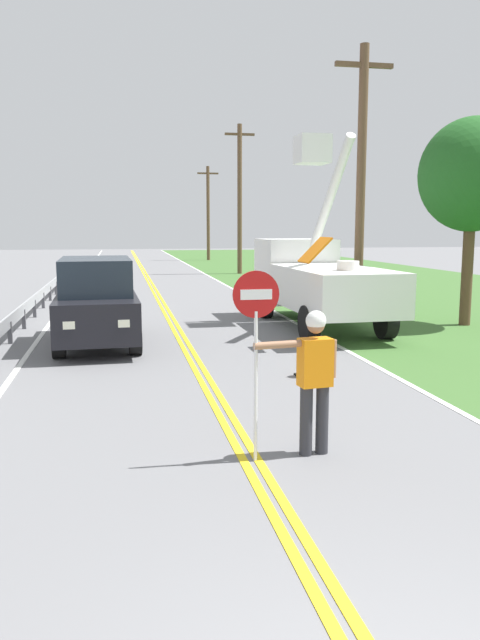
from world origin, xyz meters
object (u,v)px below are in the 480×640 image
at_px(stop_sign_paddle, 256,323).
at_px(utility_bucket_truck, 315,277).
at_px(flagger_worker, 314,373).
at_px(utility_pole_near, 361,179).
at_px(traffic_cone_lead, 307,359).
at_px(oncoming_suv_nearest, 97,301).
at_px(utility_pole_far, 208,211).
at_px(utility_pole_mid, 240,197).
at_px(roadside_tree_verge, 472,176).

height_order(stop_sign_paddle, utility_bucket_truck, utility_bucket_truck).
distance_m(flagger_worker, stop_sign_paddle, 1.02).
bearing_deg(utility_bucket_truck, utility_pole_near, 31.23).
relative_size(utility_pole_near, traffic_cone_lead, 11.70).
distance_m(utility_bucket_truck, utility_pole_near, 3.51).
bearing_deg(oncoming_suv_nearest, utility_pole_far, 77.95).
xyz_separation_m(flagger_worker, utility_pole_far, (5.28, 46.33, 3.12)).
height_order(flagger_worker, utility_pole_mid, utility_pole_mid).
distance_m(flagger_worker, traffic_cone_lead, 4.16).
relative_size(utility_pole_near, utility_pole_mid, 0.92).
relative_size(utility_bucket_truck, utility_pole_far, 0.86).
height_order(stop_sign_paddle, traffic_cone_lead, stop_sign_paddle).
bearing_deg(stop_sign_paddle, utility_pole_near, 62.75).
relative_size(utility_pole_mid, roadside_tree_verge, 1.51).
height_order(utility_pole_mid, traffic_cone_lead, utility_pole_mid).
bearing_deg(stop_sign_paddle, utility_bucket_truck, 68.38).
relative_size(utility_pole_mid, utility_pole_far, 1.12).
bearing_deg(roadside_tree_verge, utility_pole_near, 143.86).
xyz_separation_m(utility_pole_near, roadside_tree_verge, (2.57, -1.88, -0.01)).
distance_m(flagger_worker, utility_pole_near, 12.50).
distance_m(utility_pole_mid, roadside_tree_verge, 21.29).
bearing_deg(traffic_cone_lead, utility_bucket_truck, 70.83).
bearing_deg(utility_bucket_truck, stop_sign_paddle, -111.62).
distance_m(utility_bucket_truck, utility_pole_far, 36.53).
height_order(flagger_worker, stop_sign_paddle, stop_sign_paddle).
bearing_deg(utility_pole_mid, roadside_tree_verge, -82.98).
bearing_deg(utility_pole_mid, utility_pole_far, 88.74).
bearing_deg(utility_bucket_truck, oncoming_suv_nearest, -162.53).
relative_size(flagger_worker, utility_pole_far, 0.23).
relative_size(utility_pole_near, utility_pole_far, 1.03).
height_order(utility_pole_near, traffic_cone_lead, utility_pole_near).
height_order(stop_sign_paddle, utility_pole_far, utility_pole_far).
bearing_deg(oncoming_suv_nearest, stop_sign_paddle, -75.28).
bearing_deg(utility_pole_near, stop_sign_paddle, -117.25).
bearing_deg(flagger_worker, utility_bucket_truck, 72.07).
height_order(utility_pole_mid, utility_pole_far, utility_pole_mid).
distance_m(utility_pole_far, roadside_tree_verge, 37.27).
relative_size(utility_bucket_truck, traffic_cone_lead, 9.79).
xyz_separation_m(stop_sign_paddle, roadside_tree_verge, (8.29, 9.23, 2.56)).
bearing_deg(utility_pole_far, stop_sign_paddle, -97.42).
bearing_deg(oncoming_suv_nearest, traffic_cone_lead, -45.41).
bearing_deg(stop_sign_paddle, oncoming_suv_nearest, 104.72).
height_order(flagger_worker, oncoming_suv_nearest, oncoming_suv_nearest).
distance_m(flagger_worker, oncoming_suv_nearest, 8.54).
relative_size(stop_sign_paddle, roadside_tree_verge, 0.39).
distance_m(utility_bucket_truck, traffic_cone_lead, 6.46).
height_order(oncoming_suv_nearest, utility_pole_near, utility_pole_near).
bearing_deg(utility_pole_far, utility_pole_mid, -91.26).
relative_size(stop_sign_paddle, utility_pole_mid, 0.26).
xyz_separation_m(utility_pole_mid, utility_pole_far, (0.35, 16.07, -0.48)).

